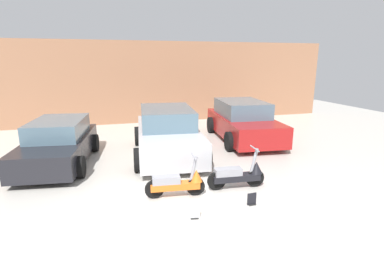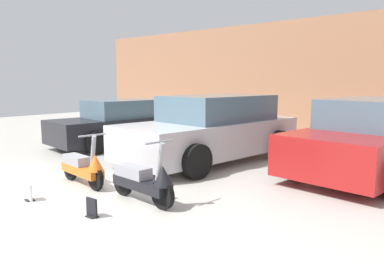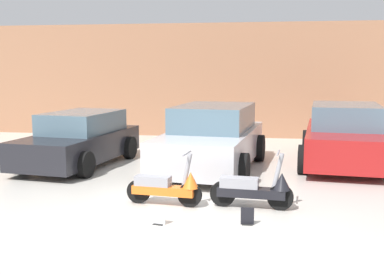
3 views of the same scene
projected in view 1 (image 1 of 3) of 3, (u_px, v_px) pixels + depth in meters
ground_plane at (191, 206)px, 6.28m from camera, size 28.00×28.00×0.00m
wall_back at (139, 83)px, 14.17m from camera, size 19.60×0.12×3.84m
scooter_front_left at (178, 182)px, 6.63m from camera, size 1.34×0.48×0.94m
scooter_front_right at (239, 174)px, 7.07m from camera, size 1.40×0.50×0.98m
car_rear_left at (59, 143)px, 8.70m from camera, size 2.20×3.95×1.28m
car_rear_center at (168, 133)px, 9.55m from camera, size 2.46×4.53×1.48m
car_rear_right at (243, 121)px, 11.40m from camera, size 2.43×4.47×1.46m
placard_near_left_scooter at (195, 213)px, 5.76m from camera, size 0.20×0.15×0.26m
placard_near_right_scooter at (252, 200)px, 6.30m from camera, size 0.20×0.13×0.26m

